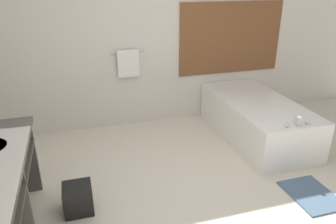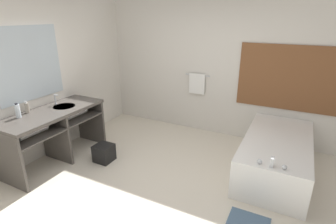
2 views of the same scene
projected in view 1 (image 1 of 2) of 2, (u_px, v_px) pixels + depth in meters
ground_plane at (200, 207)px, 3.32m from camera, size 16.00×16.00×0.00m
wall_back_with_blinds at (150, 36)px, 4.77m from camera, size 7.40×0.13×2.70m
bathtub at (256, 117)px, 4.65m from camera, size 0.92×1.90×0.67m
waste_bin at (78, 199)px, 3.22m from camera, size 0.28×0.28×0.28m
bath_mat at (311, 195)px, 3.50m from camera, size 0.46×0.60×0.02m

